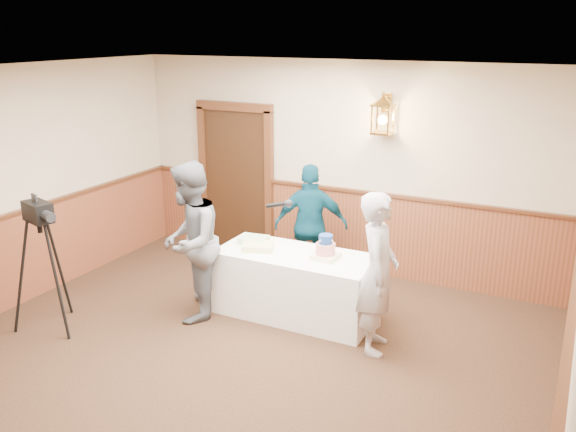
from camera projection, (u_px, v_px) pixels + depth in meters
name	position (u px, v px, depth m)	size (l,w,h in m)	color
ground	(192.00, 396.00, 5.50)	(7.00, 7.00, 0.00)	black
room_shell	(208.00, 221.00, 5.46)	(6.02, 7.02, 2.81)	tan
display_table	(296.00, 284.00, 6.96)	(1.80, 0.80, 0.75)	white
tiered_cake	(326.00, 249.00, 6.67)	(0.29, 0.29, 0.28)	#F2E8BC
sheet_cake_yellow	(258.00, 247.00, 6.96)	(0.34, 0.26, 0.07)	#DAD482
sheet_cake_green	(254.00, 240.00, 7.18)	(0.32, 0.25, 0.07)	#8DC78D
interviewer	(190.00, 242.00, 6.76)	(1.62, 1.06, 1.81)	slate
baker	(378.00, 273.00, 6.08)	(0.61, 0.40, 1.68)	#AAA9AF
assistant_p	(311.00, 226.00, 7.69)	(0.93, 0.39, 1.58)	#0A394D
tv_camera_rig	(46.00, 273.00, 6.56)	(0.57, 0.53, 1.45)	black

